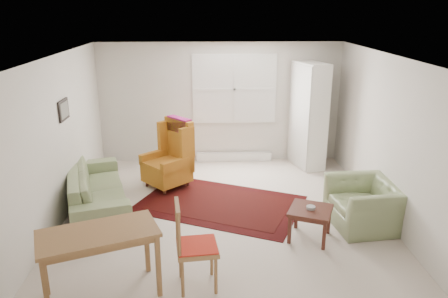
{
  "coord_description": "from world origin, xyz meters",
  "views": [
    {
      "loc": [
        -0.23,
        -6.18,
        3.19
      ],
      "look_at": [
        0.0,
        0.3,
        1.05
      ],
      "focal_mm": 35.0,
      "sensor_mm": 36.0,
      "label": 1
    }
  ],
  "objects_px": {
    "sofa": "(96,181)",
    "cabinet": "(309,116)",
    "coffee_table": "(310,223)",
    "desk": "(101,264)",
    "desk_chair": "(197,245)",
    "wingback_chair": "(166,154)",
    "stool": "(176,162)",
    "armchair": "(365,200)"
  },
  "relations": [
    {
      "from": "sofa",
      "to": "cabinet",
      "type": "bearing_deg",
      "value": -81.99
    },
    {
      "from": "cabinet",
      "to": "coffee_table",
      "type": "bearing_deg",
      "value": -118.34
    },
    {
      "from": "desk",
      "to": "desk_chair",
      "type": "height_order",
      "value": "desk_chair"
    },
    {
      "from": "desk",
      "to": "wingback_chair",
      "type": "bearing_deg",
      "value": 81.85
    },
    {
      "from": "sofa",
      "to": "coffee_table",
      "type": "relative_size",
      "value": 3.92
    },
    {
      "from": "sofa",
      "to": "desk_chair",
      "type": "relative_size",
      "value": 2.07
    },
    {
      "from": "coffee_table",
      "to": "desk_chair",
      "type": "relative_size",
      "value": 0.53
    },
    {
      "from": "sofa",
      "to": "wingback_chair",
      "type": "xyz_separation_m",
      "value": [
        1.08,
        0.79,
        0.18
      ]
    },
    {
      "from": "desk_chair",
      "to": "stool",
      "type": "bearing_deg",
      "value": 0.99
    },
    {
      "from": "stool",
      "to": "desk",
      "type": "height_order",
      "value": "desk"
    },
    {
      "from": "armchair",
      "to": "coffee_table",
      "type": "bearing_deg",
      "value": -75.34
    },
    {
      "from": "wingback_chair",
      "to": "desk_chair",
      "type": "relative_size",
      "value": 1.16
    },
    {
      "from": "sofa",
      "to": "wingback_chair",
      "type": "height_order",
      "value": "wingback_chair"
    },
    {
      "from": "cabinet",
      "to": "desk_chair",
      "type": "distance_m",
      "value": 4.64
    },
    {
      "from": "sofa",
      "to": "armchair",
      "type": "height_order",
      "value": "sofa"
    },
    {
      "from": "sofa",
      "to": "stool",
      "type": "xyz_separation_m",
      "value": [
        1.22,
        1.37,
        -0.19
      ]
    },
    {
      "from": "coffee_table",
      "to": "desk_chair",
      "type": "xyz_separation_m",
      "value": [
        -1.58,
        -1.06,
        0.31
      ]
    },
    {
      "from": "desk_chair",
      "to": "wingback_chair",
      "type": "bearing_deg",
      "value": 4.9
    },
    {
      "from": "coffee_table",
      "to": "desk",
      "type": "distance_m",
      "value": 2.93
    },
    {
      "from": "sofa",
      "to": "desk_chair",
      "type": "xyz_separation_m",
      "value": [
        1.72,
        -2.25,
        0.09
      ]
    },
    {
      "from": "armchair",
      "to": "stool",
      "type": "bearing_deg",
      "value": -133.55
    },
    {
      "from": "desk",
      "to": "desk_chair",
      "type": "distance_m",
      "value": 1.11
    },
    {
      "from": "coffee_table",
      "to": "cabinet",
      "type": "distance_m",
      "value": 3.18
    },
    {
      "from": "sofa",
      "to": "desk_chair",
      "type": "distance_m",
      "value": 2.83
    },
    {
      "from": "sofa",
      "to": "coffee_table",
      "type": "bearing_deg",
      "value": -126.92
    },
    {
      "from": "armchair",
      "to": "desk",
      "type": "height_order",
      "value": "armchair"
    },
    {
      "from": "armchair",
      "to": "stool",
      "type": "distance_m",
      "value": 3.7
    },
    {
      "from": "armchair",
      "to": "cabinet",
      "type": "xyz_separation_m",
      "value": [
        -0.31,
        2.64,
        0.65
      ]
    },
    {
      "from": "cabinet",
      "to": "stool",
      "type": "bearing_deg",
      "value": 172.51
    },
    {
      "from": "sofa",
      "to": "cabinet",
      "type": "xyz_separation_m",
      "value": [
        3.89,
        1.82,
        0.62
      ]
    },
    {
      "from": "stool",
      "to": "desk",
      "type": "xyz_separation_m",
      "value": [
        -0.59,
        -3.76,
        0.15
      ]
    },
    {
      "from": "sofa",
      "to": "cabinet",
      "type": "height_order",
      "value": "cabinet"
    },
    {
      "from": "coffee_table",
      "to": "stool",
      "type": "xyz_separation_m",
      "value": [
        -2.07,
        2.56,
        0.02
      ]
    },
    {
      "from": "cabinet",
      "to": "desk",
      "type": "relative_size",
      "value": 1.65
    },
    {
      "from": "stool",
      "to": "armchair",
      "type": "bearing_deg",
      "value": -36.32
    },
    {
      "from": "cabinet",
      "to": "desk_chair",
      "type": "height_order",
      "value": "cabinet"
    },
    {
      "from": "stool",
      "to": "cabinet",
      "type": "height_order",
      "value": "cabinet"
    },
    {
      "from": "armchair",
      "to": "desk_chair",
      "type": "distance_m",
      "value": 2.87
    },
    {
      "from": "stool",
      "to": "desk_chair",
      "type": "height_order",
      "value": "desk_chair"
    },
    {
      "from": "armchair",
      "to": "wingback_chair",
      "type": "xyz_separation_m",
      "value": [
        -3.12,
        1.62,
        0.21
      ]
    },
    {
      "from": "cabinet",
      "to": "desk",
      "type": "bearing_deg",
      "value": -144.84
    },
    {
      "from": "armchair",
      "to": "desk",
      "type": "relative_size",
      "value": 0.82
    }
  ]
}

